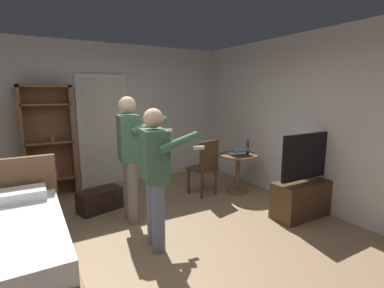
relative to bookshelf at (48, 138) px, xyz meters
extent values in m
plane|color=#997A56|center=(0.86, -2.68, -1.03)|extent=(6.25, 6.25, 0.00)
cube|color=silver|center=(0.86, 0.23, 0.33)|extent=(5.51, 0.12, 2.71)
cube|color=silver|center=(3.55, -2.68, 0.33)|extent=(0.12, 5.93, 2.71)
cube|color=white|center=(0.54, 0.15, 0.00)|extent=(0.08, 0.08, 2.05)
cube|color=white|center=(1.39, 0.15, 0.00)|extent=(0.08, 0.08, 2.05)
cube|color=white|center=(0.96, 0.15, 1.06)|extent=(0.93, 0.08, 0.08)
cube|color=white|center=(-0.42, -1.68, -0.40)|extent=(0.50, 0.34, 0.12)
cube|color=brown|center=(-0.38, -0.03, -0.07)|extent=(0.06, 0.32, 1.92)
cube|color=brown|center=(0.38, -0.03, -0.07)|extent=(0.06, 0.32, 1.92)
cube|color=brown|center=(0.00, -0.03, 0.87)|extent=(0.83, 0.32, 0.04)
cube|color=brown|center=(0.00, 0.12, -0.07)|extent=(0.83, 0.02, 1.92)
cube|color=brown|center=(0.00, -0.03, -0.71)|extent=(0.77, 0.32, 0.03)
cylinder|color=#BD4ECB|center=(0.06, -0.03, -0.62)|extent=(0.08, 0.08, 0.14)
cube|color=brown|center=(0.00, -0.03, -0.07)|extent=(0.77, 0.32, 0.03)
cylinder|color=#A16C6A|center=(0.06, -0.03, -0.01)|extent=(0.05, 0.05, 0.09)
cube|color=brown|center=(0.00, -0.03, 0.57)|extent=(0.77, 0.32, 0.03)
cube|color=#4C331E|center=(3.19, -2.79, -0.76)|extent=(1.13, 0.40, 0.53)
cube|color=black|center=(3.19, -2.81, -0.12)|extent=(1.13, 0.05, 0.66)
cube|color=#5B86C5|center=(3.19, -2.78, -0.12)|extent=(1.07, 0.01, 0.60)
cylinder|color=brown|center=(2.94, -1.50, -0.69)|extent=(0.08, 0.08, 0.67)
cylinder|color=brown|center=(2.94, -1.50, -1.01)|extent=(0.42, 0.42, 0.03)
cylinder|color=brown|center=(2.94, -1.50, -0.34)|extent=(0.69, 0.69, 0.03)
cube|color=black|center=(2.91, -1.50, -0.32)|extent=(0.36, 0.28, 0.02)
cube|color=black|center=(2.89, -1.62, -0.20)|extent=(0.35, 0.25, 0.07)
cube|color=navy|center=(2.89, -1.61, -0.20)|extent=(0.32, 0.22, 0.05)
cylinder|color=#36352E|center=(3.08, -1.58, -0.22)|extent=(0.06, 0.06, 0.22)
cylinder|color=#36352E|center=(3.08, -1.58, -0.08)|extent=(0.03, 0.03, 0.05)
cylinder|color=#4C331E|center=(2.45, -1.08, -0.80)|extent=(0.04, 0.04, 0.45)
cylinder|color=#4C331E|center=(2.11, -1.15, -0.80)|extent=(0.04, 0.04, 0.45)
cylinder|color=#4C331E|center=(2.51, -1.41, -0.80)|extent=(0.04, 0.04, 0.45)
cylinder|color=#4C331E|center=(2.18, -1.48, -0.80)|extent=(0.04, 0.04, 0.45)
cube|color=#4C331E|center=(2.31, -1.28, -0.56)|extent=(0.49, 0.49, 0.04)
cube|color=#4C331E|center=(2.35, -1.45, -0.29)|extent=(0.42, 0.12, 0.50)
cylinder|color=slate|center=(0.92, -2.39, -0.62)|extent=(0.15, 0.15, 0.82)
cylinder|color=slate|center=(0.89, -2.61, -0.62)|extent=(0.15, 0.15, 0.82)
cube|color=#3F664C|center=(0.90, -2.50, 0.08)|extent=(0.31, 0.43, 0.58)
sphere|color=#D8AD8C|center=(0.90, -2.50, 0.49)|extent=(0.22, 0.22, 0.22)
cylinder|color=#3F664C|center=(1.02, -2.29, 0.18)|extent=(0.33, 0.13, 0.47)
cylinder|color=#3F664C|center=(1.09, -2.75, 0.25)|extent=(0.45, 0.15, 0.22)
cube|color=white|center=(1.30, -2.81, 0.18)|extent=(0.12, 0.05, 0.04)
cylinder|color=gray|center=(0.90, -1.56, -0.59)|extent=(0.15, 0.15, 0.88)
cylinder|color=gray|center=(0.87, -1.77, -0.59)|extent=(0.15, 0.15, 0.88)
cube|color=#3F664C|center=(0.88, -1.66, 0.16)|extent=(0.31, 0.41, 0.62)
sphere|color=#D8AD8C|center=(0.88, -1.66, 0.60)|extent=(0.24, 0.24, 0.24)
cylinder|color=#3F664C|center=(1.00, -1.46, 0.27)|extent=(0.35, 0.13, 0.50)
cylinder|color=#3F664C|center=(1.09, -1.91, 0.35)|extent=(0.50, 0.15, 0.23)
cube|color=white|center=(1.33, -1.96, 0.27)|extent=(0.12, 0.05, 0.04)
cube|color=black|center=(0.57, -1.10, -0.86)|extent=(0.70, 0.48, 0.33)
camera|label=1|loc=(-0.31, -5.42, 0.78)|focal=26.77mm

